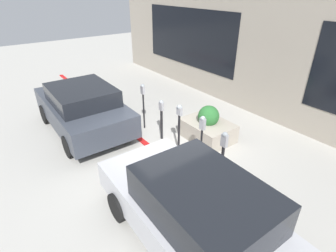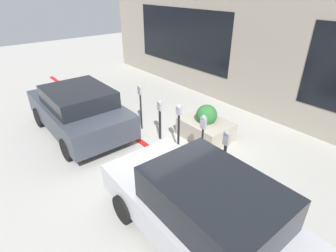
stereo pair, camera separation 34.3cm
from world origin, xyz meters
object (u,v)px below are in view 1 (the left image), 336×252
at_px(parked_car_front, 197,214).
at_px(parked_car_middle, 83,108).
at_px(parking_meter_nearest, 223,152).
at_px(planter_box, 208,127).
at_px(parking_meter_farthest, 143,98).
at_px(parking_meter_middle, 179,120).
at_px(parking_meter_second, 202,132).
at_px(parking_meter_fourth, 161,115).

distance_m(parked_car_front, parked_car_middle, 5.56).
relative_size(parking_meter_nearest, planter_box, 0.92).
xyz_separation_m(planter_box, parked_car_front, (-2.70, 2.90, 0.40)).
bearing_deg(parking_meter_farthest, parking_meter_middle, -177.94).
height_order(parking_meter_nearest, parking_meter_farthest, parking_meter_farthest).
relative_size(parking_meter_middle, planter_box, 0.95).
relative_size(parking_meter_second, parked_car_middle, 0.36).
bearing_deg(planter_box, parking_meter_second, 128.72).
bearing_deg(parked_car_middle, parking_meter_farthest, -122.49).
distance_m(parking_meter_nearest, parking_meter_farthest, 3.51).
bearing_deg(parking_meter_second, parking_meter_farthest, 1.33).
bearing_deg(planter_box, parked_car_front, 132.97).
distance_m(parking_meter_fourth, planter_box, 1.51).
xyz_separation_m(parking_meter_nearest, parked_car_front, (-0.97, 1.67, -0.12)).
distance_m(parking_meter_nearest, parking_meter_second, 0.80).
distance_m(parking_meter_nearest, planter_box, 2.18).
relative_size(parking_meter_fourth, parked_car_middle, 0.32).
bearing_deg(parking_meter_nearest, planter_box, -35.36).
xyz_separation_m(parking_meter_middle, parked_car_front, (-2.68, 1.72, -0.22)).
distance_m(parking_meter_middle, parked_car_middle, 3.36).
distance_m(parking_meter_middle, parked_car_front, 3.19).
distance_m(parking_meter_second, parking_meter_farthest, 2.73).
distance_m(parking_meter_farthest, planter_box, 2.28).
bearing_deg(parking_meter_fourth, parked_car_front, 154.06).
bearing_deg(parking_meter_middle, parking_meter_second, 179.91).
height_order(parking_meter_fourth, parked_car_front, parked_car_front).
xyz_separation_m(parking_meter_middle, planter_box, (0.02, -1.18, -0.61)).
xyz_separation_m(parking_meter_fourth, parked_car_front, (-3.55, 1.73, -0.04)).
xyz_separation_m(parking_meter_fourth, parking_meter_farthest, (0.93, 0.07, 0.27)).
xyz_separation_m(parking_meter_second, parked_car_front, (-1.76, 1.72, -0.28)).
height_order(parking_meter_nearest, planter_box, parking_meter_nearest).
bearing_deg(parking_meter_nearest, parked_car_front, 120.17).
height_order(parking_meter_middle, planter_box, parking_meter_middle).
relative_size(parking_meter_farthest, parked_car_front, 0.35).
height_order(planter_box, parked_car_front, parked_car_front).
relative_size(parking_meter_middle, parked_car_middle, 0.36).
distance_m(parking_meter_fourth, parked_car_middle, 2.65).
bearing_deg(parking_meter_middle, parking_meter_farthest, 2.06).
height_order(parking_meter_second, parked_car_front, parked_car_front).
height_order(parking_meter_fourth, parked_car_middle, parked_car_middle).
bearing_deg(parking_meter_second, parking_meter_nearest, 176.47).
height_order(parking_meter_farthest, parked_car_front, parking_meter_farthest).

